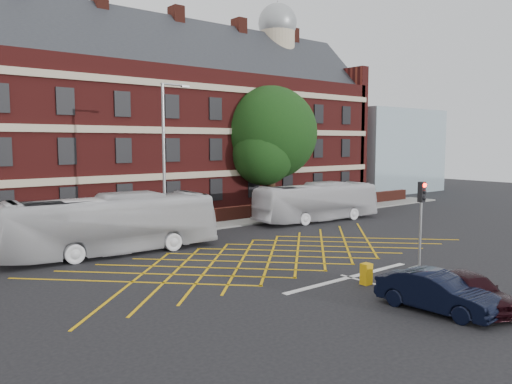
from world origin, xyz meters
TOP-DOWN VIEW (x-y plane):
  - ground at (0.00, 0.00)m, footprint 120.00×120.00m
  - victorian_building at (0.25, 22.00)m, footprint 51.00×12.17m
  - boundary_wall at (0.00, 13.00)m, footprint 56.00×0.50m
  - far_pavement at (0.00, 12.00)m, footprint 60.00×3.00m
  - glass_block at (34.00, 21.00)m, footprint 14.00×10.00m
  - box_junction_hatching at (0.00, 2.00)m, footprint 8.22×8.22m
  - stop_line at (0.00, -3.50)m, footprint 8.00×0.30m
  - centre_line at (0.00, -10.00)m, footprint 0.15×14.00m
  - bus_left at (-6.43, 7.89)m, footprint 11.95×3.73m
  - bus_right at (10.58, 8.83)m, footprint 10.84×3.60m
  - car_navy at (-1.05, -8.44)m, footprint 1.82×4.42m
  - car_maroon at (0.24, -9.03)m, footprint 2.88×4.31m
  - deciduous_tree at (11.58, 15.60)m, footprint 8.29×8.23m
  - traffic_light_near at (3.27, -4.93)m, footprint 0.70×0.70m
  - street_lamp at (-2.95, 8.11)m, footprint 2.25×1.00m
  - utility_cabinet at (-0.30, -4.66)m, footprint 0.43×0.38m

SIDE VIEW (x-z plane):
  - ground at x=0.00m, z-range 0.00..0.00m
  - box_junction_hatching at x=0.00m, z-range 0.00..0.02m
  - stop_line at x=0.00m, z-range 0.00..0.02m
  - centre_line at x=0.00m, z-range 0.00..0.02m
  - far_pavement at x=0.00m, z-range 0.00..0.12m
  - utility_cabinet at x=-0.30m, z-range 0.00..0.92m
  - boundary_wall at x=0.00m, z-range 0.00..1.10m
  - car_maroon at x=0.24m, z-range 0.00..1.36m
  - car_navy at x=-1.05m, z-range 0.00..1.43m
  - bus_right at x=10.58m, z-range 0.00..2.96m
  - bus_left at x=-6.43m, z-range 0.00..3.28m
  - traffic_light_near at x=3.27m, z-range -0.37..3.90m
  - street_lamp at x=-2.95m, z-range -1.43..8.08m
  - glass_block at x=34.00m, z-range 0.00..10.00m
  - deciduous_tree at x=11.58m, z-range 0.83..11.86m
  - victorian_building at x=0.25m, z-range -2.36..18.04m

